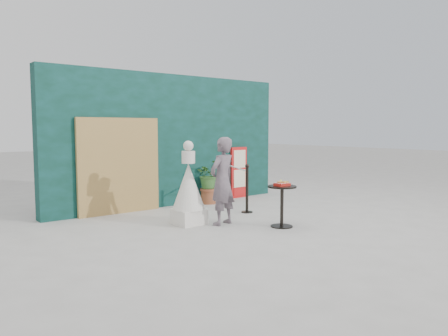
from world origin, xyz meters
TOP-DOWN VIEW (x-y plane):
  - ground at (0.00, 0.00)m, footprint 60.00×60.00m
  - back_wall at (0.00, 3.15)m, footprint 6.00×0.30m
  - bamboo_fence at (-1.40, 2.94)m, footprint 1.80×0.08m
  - woman at (-0.40, 0.75)m, footprint 0.67×0.51m
  - menu_board at (1.90, 2.95)m, footprint 0.50×0.07m
  - statue at (-0.86, 1.17)m, footprint 0.61×0.61m
  - cafe_table at (0.32, -0.07)m, footprint 0.52×0.52m
  - food_basket at (0.32, -0.07)m, footprint 0.26×0.19m
  - planter at (0.76, 2.73)m, footprint 0.61×0.53m
  - stanchion_barrier at (1.03, 1.98)m, footprint 0.84×1.54m

SIDE VIEW (x-z plane):
  - ground at x=0.00m, z-range 0.00..0.00m
  - stanchion_barrier at x=1.03m, z-range -0.02..1.01m
  - cafe_table at x=0.32m, z-range 0.12..0.87m
  - planter at x=0.76m, z-range 0.08..1.12m
  - statue at x=-0.86m, z-range -0.14..1.41m
  - menu_board at x=1.90m, z-range 0.00..1.30m
  - food_basket at x=0.32m, z-range 0.73..0.84m
  - woman at x=-0.40m, z-range 0.00..1.62m
  - bamboo_fence at x=-1.40m, z-range 0.00..2.00m
  - back_wall at x=0.00m, z-range 0.00..3.00m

